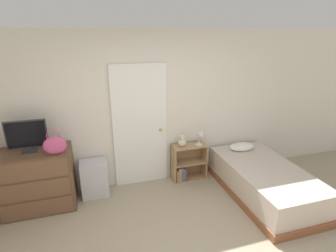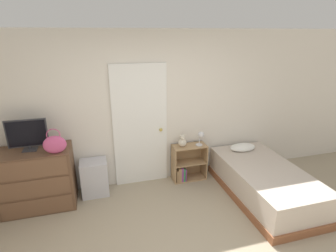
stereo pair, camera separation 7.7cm
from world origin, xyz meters
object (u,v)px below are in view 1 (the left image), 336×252
(teddy_bear, at_px, (182,141))
(desk_lamp, at_px, (200,136))
(dresser, at_px, (37,180))
(handbag, at_px, (55,145))
(bookshelf, at_px, (186,165))
(tv, at_px, (27,135))
(storage_bin, at_px, (95,178))
(bed, at_px, (263,181))

(teddy_bear, distance_m, desk_lamp, 0.33)
(dresser, distance_m, handbag, 0.70)
(dresser, distance_m, bookshelf, 2.38)
(dresser, xyz_separation_m, bookshelf, (2.37, 0.14, -0.19))
(tv, distance_m, storage_bin, 1.20)
(handbag, xyz_separation_m, bookshelf, (2.03, 0.33, -0.78))
(handbag, relative_size, storage_bin, 0.62)
(teddy_bear, height_order, bed, teddy_bear)
(dresser, height_order, bookshelf, dresser)
(handbag, bearing_deg, teddy_bear, 9.25)
(teddy_bear, bearing_deg, tv, -177.33)
(storage_bin, xyz_separation_m, teddy_bear, (1.49, 0.03, 0.45))
(bookshelf, distance_m, desk_lamp, 0.60)
(handbag, relative_size, desk_lamp, 1.43)
(storage_bin, bearing_deg, bookshelf, 1.35)
(tv, xyz_separation_m, teddy_bear, (2.32, 0.11, -0.42))
(tv, height_order, handbag, tv)
(dresser, relative_size, teddy_bear, 4.74)
(dresser, height_order, storage_bin, dresser)
(storage_bin, relative_size, bookshelf, 0.90)
(teddy_bear, bearing_deg, bookshelf, 6.05)
(dresser, relative_size, handbag, 2.81)
(teddy_bear, relative_size, desk_lamp, 0.85)
(tv, distance_m, bookshelf, 2.56)
(dresser, xyz_separation_m, tv, (-0.03, 0.03, 0.70))
(desk_lamp, distance_m, bed, 1.24)
(storage_bin, xyz_separation_m, desk_lamp, (1.80, -0.01, 0.53))
(dresser, relative_size, bookshelf, 1.57)
(handbag, xyz_separation_m, storage_bin, (0.46, 0.29, -0.76))
(teddy_bear, xyz_separation_m, bed, (1.09, -0.82, -0.48))
(handbag, height_order, bed, handbag)
(dresser, relative_size, bed, 0.52)
(dresser, distance_m, desk_lamp, 2.63)
(tv, bearing_deg, dresser, -41.95)
(dresser, xyz_separation_m, storage_bin, (0.80, 0.11, -0.17))
(bookshelf, xyz_separation_m, teddy_bear, (-0.08, -0.01, 0.47))
(storage_bin, bearing_deg, tv, -174.51)
(bookshelf, xyz_separation_m, bed, (1.01, -0.82, -0.02))
(dresser, relative_size, storage_bin, 1.75)
(tv, relative_size, desk_lamp, 2.12)
(storage_bin, height_order, bed, bed)
(teddy_bear, distance_m, bed, 1.45)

